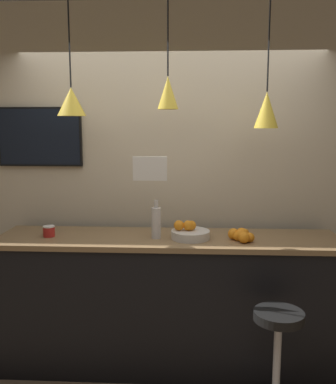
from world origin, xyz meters
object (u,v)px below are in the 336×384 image
Objects in this scene: mounted_tv at (40,137)px; fruit_bowl at (190,233)px; spread_jar at (49,231)px; juice_bottle at (156,222)px; bar_stool at (277,347)px.

fruit_bowl is at bearing -17.57° from mounted_tv.
mounted_tv is at bearing 162.43° from fruit_bowl.
mounted_tv reaches higher than fruit_bowl.
spread_jar is at bearing -179.96° from fruit_bowl.
juice_bottle reaches higher than spread_jar.
juice_bottle reaches higher than fruit_bowl.
mounted_tv is (-1.26, 0.40, 0.71)m from fruit_bowl.
fruit_bowl is 1.50m from mounted_tv.
juice_bottle is (-0.83, 0.52, 0.71)m from bar_stool.
juice_bottle is at bearing 147.99° from bar_stool.
mounted_tv is at bearing 158.36° from juice_bottle.
juice_bottle is (-0.25, -0.00, 0.08)m from fruit_bowl.
spread_jar is 0.13× the size of mounted_tv.
juice_bottle is 3.21× the size of spread_jar.
juice_bottle is at bearing -21.64° from mounted_tv.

